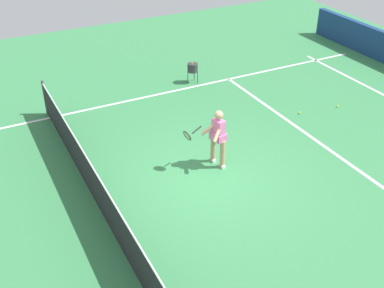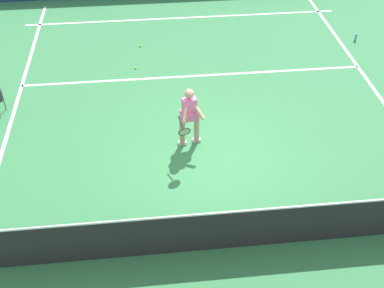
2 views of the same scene
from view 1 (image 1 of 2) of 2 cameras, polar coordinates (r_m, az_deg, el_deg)
ground_plane at (r=11.89m, az=1.73°, el=-4.21°), size 26.14×26.14×0.00m
service_line_marking at (r=13.74m, az=15.12°, el=-0.01°), size 9.96×0.10×0.01m
sideline_right_marking at (r=15.81m, az=-7.00°, el=5.25°), size 0.10×18.10×0.01m
court_net at (r=10.78m, az=-10.99°, el=-5.71°), size 10.64×0.08×1.12m
tennis_player at (r=12.00m, az=3.00°, el=0.94°), size 0.70×1.04×1.55m
tennis_ball_near at (r=15.91m, az=16.93°, el=4.34°), size 0.07×0.07×0.07m
tennis_ball_mid at (r=15.18m, az=12.69°, el=3.63°), size 0.07×0.07×0.07m
ball_hopper at (r=16.74m, az=0.08°, el=9.06°), size 0.36×0.36×0.74m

